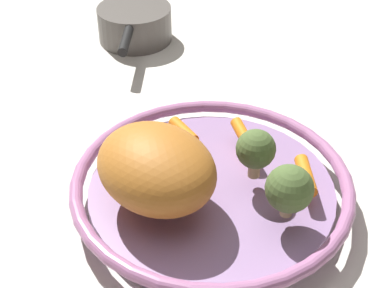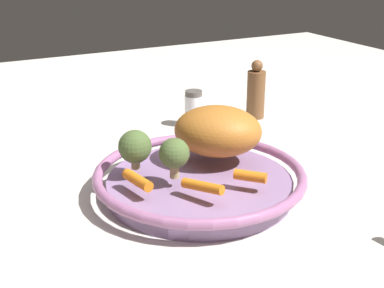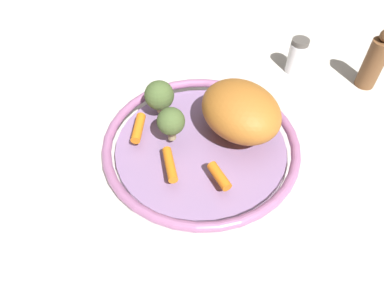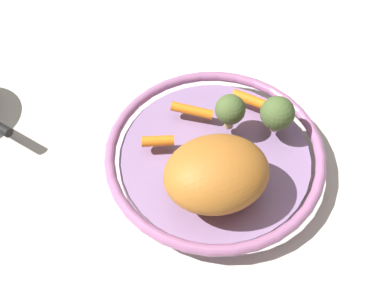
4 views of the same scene
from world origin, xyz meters
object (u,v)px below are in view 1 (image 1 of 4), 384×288
roast_chicken_piece (156,168)px  broccoli_floret_large (289,189)px  baby_carrot_near_rim (245,139)px  serving_bowl (212,189)px  saucepan (135,24)px  broccoli_floret_edge (256,150)px  baby_carrot_right (306,175)px  baby_carrot_left (183,131)px

roast_chicken_piece → broccoli_floret_large: (0.15, -0.01, -0.00)m
roast_chicken_piece → baby_carrot_near_rim: 0.15m
serving_bowl → saucepan: (-0.19, 0.41, 0.01)m
broccoli_floret_edge → broccoli_floret_large: bearing=-56.2°
baby_carrot_right → saucepan: size_ratio=0.28×
baby_carrot_near_rim → broccoli_floret_edge: size_ratio=1.07×
baby_carrot_right → saucepan: saucepan is taller
roast_chicken_piece → baby_carrot_right: roast_chicken_piece is taller
baby_carrot_near_rim → baby_carrot_right: (0.08, -0.06, 0.00)m
baby_carrot_left → broccoli_floret_large: 0.19m
baby_carrot_near_rim → baby_carrot_right: baby_carrot_near_rim is taller
serving_bowl → broccoli_floret_edge: size_ratio=5.34×
broccoli_floret_large → broccoli_floret_edge: (-0.04, 0.06, 0.00)m
baby_carrot_left → broccoli_floret_large: size_ratio=0.77×
roast_chicken_piece → baby_carrot_right: 0.18m
baby_carrot_left → broccoli_floret_edge: (0.10, -0.06, 0.03)m
baby_carrot_right → broccoli_floret_large: size_ratio=0.94×
broccoli_floret_edge → saucepan: bearing=121.1°
baby_carrot_left → broccoli_floret_edge: size_ratio=0.77×
roast_chicken_piece → broccoli_floret_large: roast_chicken_piece is taller
roast_chicken_piece → baby_carrot_left: roast_chicken_piece is taller
roast_chicken_piece → baby_carrot_right: size_ratio=2.44×
saucepan → baby_carrot_right: bearing=-53.0°
baby_carrot_left → baby_carrot_right: 0.17m
baby_carrot_left → roast_chicken_piece: bearing=-95.2°
baby_carrot_near_rim → broccoli_floret_edge: broccoli_floret_edge is taller
baby_carrot_near_rim → broccoli_floret_large: (0.06, -0.12, 0.03)m
roast_chicken_piece → saucepan: 0.48m
baby_carrot_right → broccoli_floret_large: (-0.02, -0.06, 0.03)m
roast_chicken_piece → baby_carrot_near_rim: size_ratio=2.16×
saucepan → broccoli_floret_edge: bearing=-58.9°
baby_carrot_near_rim → baby_carrot_right: bearing=-39.2°
serving_bowl → saucepan: 0.45m
serving_bowl → broccoli_floret_large: broccoli_floret_large is taller
roast_chicken_piece → broccoli_floret_edge: (0.11, 0.05, -0.00)m
serving_bowl → broccoli_floret_edge: bearing=11.2°
broccoli_floret_large → baby_carrot_near_rim: bearing=114.5°
baby_carrot_left → baby_carrot_right: (0.16, -0.07, 0.00)m
baby_carrot_left → baby_carrot_right: size_ratio=0.82×
baby_carrot_left → saucepan: saucepan is taller
baby_carrot_near_rim → baby_carrot_left: (-0.08, 0.00, 0.00)m
broccoli_floret_edge → baby_carrot_near_rim: bearing=104.0°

